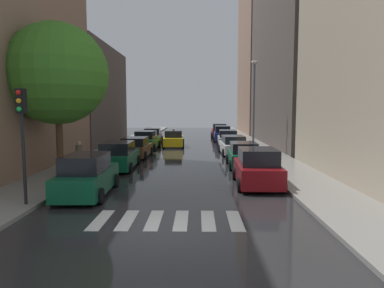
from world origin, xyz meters
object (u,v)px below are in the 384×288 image
Objects in this scene: parked_car_right_third at (233,145)px; parked_car_left_third at (136,148)px; street_tree_left at (57,74)px; parked_car_left_second at (118,156)px; parked_car_right_fifth at (222,134)px; parked_car_left_nearest at (87,176)px; pedestrian_foreground at (79,156)px; parked_car_right_second at (243,155)px; traffic_light_left_corner at (22,121)px; taxi_midroad at (174,139)px; parked_car_right_nearest at (257,168)px; parked_car_left_fifth at (153,136)px; parked_car_right_sixth at (219,131)px; lamp_post_right at (254,101)px; parked_car_right_fourth at (228,139)px; parked_car_left_fourth at (147,141)px.

parked_car_left_third is at bearing 101.61° from parked_car_right_third.
parked_car_left_second is at bearing 47.18° from street_tree_left.
parked_car_right_fifth is (7.76, 18.92, 0.04)m from parked_car_left_second.
parked_car_left_nearest is 2.59× the size of pedestrian_foreground.
traffic_light_left_corner is (-9.37, -9.56, 2.53)m from parked_car_right_second.
pedestrian_foreground is at bearing 107.44° from parked_car_right_second.
traffic_light_left_corner is (-9.31, -27.67, 2.45)m from parked_car_right_fifth.
pedestrian_foreground is (-9.58, -2.86, 0.34)m from parked_car_right_second.
traffic_light_left_corner is at bearing 175.24° from parked_car_left_third.
traffic_light_left_corner is at bearing 167.24° from taxi_midroad.
parked_car_right_nearest is (7.64, 2.03, 0.01)m from parked_car_left_nearest.
parked_car_right_second is at bearing -85.16° from parked_car_left_second.
parked_car_right_nearest is (7.75, -21.32, 0.07)m from parked_car_left_fifth.
street_tree_left reaches higher than parked_car_left_nearest.
parked_car_right_fifth is (7.61, 13.68, 0.10)m from parked_car_left_third.
parked_car_left_second is 1.15× the size of parked_car_right_sixth.
parked_car_right_sixth is 0.56× the size of lamp_post_right.
parked_car_left_second reaches higher than parked_car_right_fourth.
traffic_light_left_corner is at bearing 146.90° from parked_car_right_third.
parked_car_right_second is (7.63, -9.95, -0.05)m from parked_car_left_fourth.
parked_car_left_third is 0.59× the size of lamp_post_right.
parked_car_left_fourth is 1.04× the size of parked_car_right_fifth.
parked_car_left_fourth is 0.58× the size of street_tree_left.
parked_car_right_nearest is 9.92m from pedestrian_foreground.
parked_car_left_third is at bearing 178.57° from parked_car_left_fifth.
parked_car_left_fourth is 1.01× the size of parked_car_right_third.
parked_car_right_fifth reaches higher than parked_car_left_fifth.
traffic_light_left_corner is at bearing -124.72° from lamp_post_right.
parked_car_right_fourth is (0.06, 17.54, -0.06)m from parked_car_right_nearest.
pedestrian_foreground is at bearing 75.75° from parked_car_right_nearest.
parked_car_right_fifth is 1.03× the size of taxi_midroad.
parked_car_right_fifth is at bearing 64.55° from street_tree_left.
parked_car_right_fifth is (7.71, 2.31, 0.06)m from parked_car_left_fifth.
parked_car_right_fifth is (7.56, 8.15, 0.03)m from parked_car_left_fourth.
street_tree_left is at bearing 109.77° from parked_car_right_second.
parked_car_left_fifth is at bearing -1.23° from parked_car_left_second.
lamp_post_right reaches higher than parked_car_right_third.
parked_car_left_third is 1.01× the size of traffic_light_left_corner.
parked_car_left_second is 1.01× the size of parked_car_left_fourth.
parked_car_right_nearest is at bearing -97.97° from lamp_post_right.
traffic_light_left_corner is at bearing 177.61° from parked_car_left_fourth.
parked_car_left_nearest is 1.06× the size of parked_car_left_third.
lamp_post_right is (11.00, 15.87, 1.10)m from traffic_light_left_corner.
traffic_light_left_corner reaches higher than taxi_midroad.
parked_car_right_fifth is 2.55× the size of pedestrian_foreground.
parked_car_right_third is at bearing 43.82° from street_tree_left.
pedestrian_foreground is at bearing 156.95° from parked_car_right_fifth.
parked_car_left_nearest reaches higher than parked_car_left_fifth.
parked_car_left_fourth is 8.41m from parked_car_right_third.
parked_car_left_third is at bearing 60.87° from parked_car_right_second.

